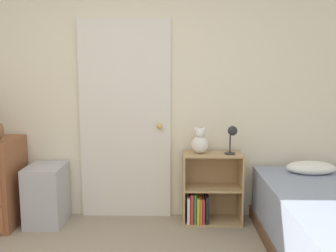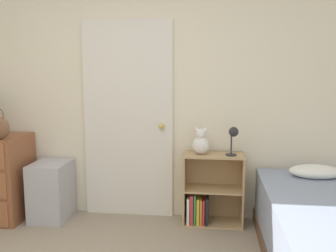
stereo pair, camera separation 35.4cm
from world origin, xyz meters
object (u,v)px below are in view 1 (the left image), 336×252
(storage_bin, at_px, (47,195))
(teddy_bear, at_px, (200,142))
(bookshelf, at_px, (207,194))
(desk_lamp, at_px, (232,134))

(storage_bin, xyz_separation_m, teddy_bear, (1.51, 0.07, 0.52))
(storage_bin, relative_size, bookshelf, 0.83)
(storage_bin, bearing_deg, teddy_bear, 2.66)
(storage_bin, height_order, bookshelf, bookshelf)
(storage_bin, height_order, teddy_bear, teddy_bear)
(storage_bin, height_order, desk_lamp, desk_lamp)
(bookshelf, bearing_deg, teddy_bear, -176.26)
(desk_lamp, bearing_deg, bookshelf, 168.41)
(bookshelf, relative_size, teddy_bear, 2.70)
(storage_bin, relative_size, desk_lamp, 2.10)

